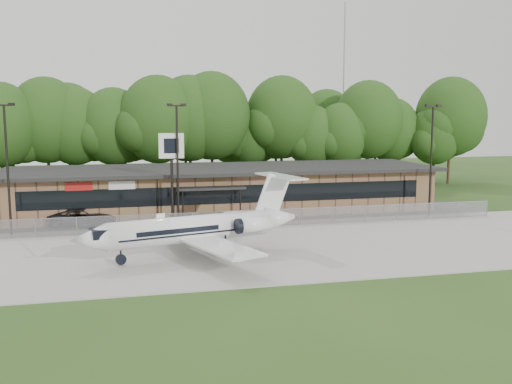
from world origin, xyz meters
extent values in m
plane|color=#284819|center=(0.00, 0.00, 0.00)|extent=(160.00, 160.00, 0.00)
cube|color=#9E9B93|center=(0.00, 8.00, 0.04)|extent=(64.00, 18.00, 0.08)
cube|color=#383835|center=(0.00, 19.50, 0.03)|extent=(50.00, 9.00, 0.06)
cube|color=brown|center=(0.00, 24.00, 2.00)|extent=(40.00, 10.00, 4.00)
cube|color=black|center=(0.00, 18.98, 2.30)|extent=(36.00, 0.08, 1.60)
cube|color=black|center=(0.00, 23.50, 4.15)|extent=(41.00, 11.50, 0.30)
cube|color=black|center=(-2.00, 18.40, 3.00)|extent=(6.00, 1.60, 0.20)
cube|color=#B11915|center=(-13.00, 18.95, 3.40)|extent=(2.20, 0.06, 0.70)
cube|color=silver|center=(-9.50, 18.95, 3.40)|extent=(2.20, 0.06, 0.70)
cube|color=gray|center=(0.00, 15.00, 0.75)|extent=(46.00, 0.03, 1.50)
cube|color=gray|center=(0.00, 15.00, 1.50)|extent=(46.00, 0.04, 0.04)
cylinder|color=gray|center=(22.00, 48.00, 12.50)|extent=(0.20, 0.20, 25.00)
cylinder|color=black|center=(-18.00, 16.50, 5.00)|extent=(0.18, 0.18, 10.00)
cube|color=black|center=(-18.00, 16.50, 10.05)|extent=(1.20, 0.12, 0.12)
cube|color=black|center=(-17.45, 16.50, 10.12)|extent=(0.45, 0.30, 0.22)
cylinder|color=black|center=(-5.00, 16.50, 5.00)|extent=(0.18, 0.18, 10.00)
cube|color=black|center=(-5.00, 16.50, 10.05)|extent=(1.20, 0.12, 0.12)
cube|color=black|center=(-5.55, 16.50, 10.12)|extent=(0.45, 0.30, 0.22)
cube|color=black|center=(-4.45, 16.50, 10.12)|extent=(0.45, 0.30, 0.22)
cylinder|color=black|center=(18.00, 16.50, 5.00)|extent=(0.18, 0.18, 10.00)
cube|color=black|center=(18.00, 16.50, 10.05)|extent=(1.20, 0.12, 0.12)
cube|color=black|center=(17.45, 16.50, 10.12)|extent=(0.45, 0.30, 0.22)
cube|color=black|center=(18.55, 16.50, 10.12)|extent=(0.45, 0.30, 0.22)
cylinder|color=white|center=(-5.22, 6.31, 1.87)|extent=(11.06, 4.44, 1.76)
cone|color=white|center=(-11.59, 4.66, 1.87)|extent=(2.56, 2.25, 1.76)
cone|color=white|center=(1.26, 7.98, 2.03)|extent=(2.78, 2.30, 1.76)
cube|color=white|center=(-3.78, 2.94, 1.37)|extent=(3.98, 6.98, 0.13)
cube|color=white|center=(-5.59, 9.95, 1.37)|extent=(3.98, 6.98, 0.13)
cylinder|color=white|center=(-1.05, 5.97, 2.03)|extent=(2.58, 1.56, 0.99)
cylinder|color=white|center=(-1.74, 8.62, 2.03)|extent=(2.58, 1.56, 0.99)
cube|color=white|center=(0.73, 7.84, 3.62)|extent=(2.65, 0.82, 3.30)
cube|color=white|center=(1.37, 8.01, 4.99)|extent=(2.64, 5.24, 0.11)
cube|color=black|center=(-10.85, 4.85, 2.17)|extent=(1.39, 1.55, 0.55)
cube|color=black|center=(-3.31, 6.80, 0.38)|extent=(1.51, 2.77, 0.77)
cylinder|color=black|center=(-9.68, 5.15, 0.38)|extent=(0.80, 0.80, 0.24)
imported|color=#2C2B2E|center=(-12.76, 18.93, 0.77)|extent=(5.85, 3.27, 1.55)
cylinder|color=black|center=(-5.46, 16.80, 3.73)|extent=(0.22, 0.22, 7.46)
cube|color=silver|center=(-5.46, 16.80, 6.81)|extent=(2.05, 0.24, 2.05)
cube|color=black|center=(-5.46, 16.68, 6.81)|extent=(1.21, 0.04, 1.21)
camera|label=1|loc=(-9.42, -30.23, 9.46)|focal=40.00mm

